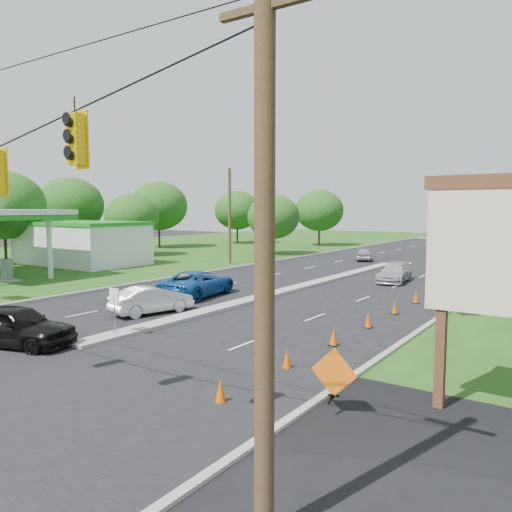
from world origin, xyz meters
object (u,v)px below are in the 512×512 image
Objects in this scene: white_sedan at (152,300)px; blue_pickup at (198,283)px; pylon_sign at (506,262)px; gas_station at (67,238)px; black_sedan at (15,326)px.

blue_pickup reaches higher than white_sedan.
pylon_sign is at bearing -179.41° from white_sedan.
black_sedan is at bearing -38.73° from gas_station.
pylon_sign is 1.29× the size of black_sedan.
blue_pickup is at bearing -60.26° from white_sedan.
gas_station reaches higher than blue_pickup.
gas_station is at bearing 159.69° from pylon_sign.
gas_station is 3.22× the size of pylon_sign.
black_sedan is (-16.39, -3.24, -3.19)m from pylon_sign.
black_sedan is 1.13× the size of white_sedan.
white_sedan is at bearing 97.62° from blue_pickup.
pylon_sign reaches higher than white_sedan.
pylon_sign is at bearing -20.31° from gas_station.
pylon_sign is (37.95, -14.05, 1.42)m from gas_station.
black_sedan is 7.26m from white_sedan.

